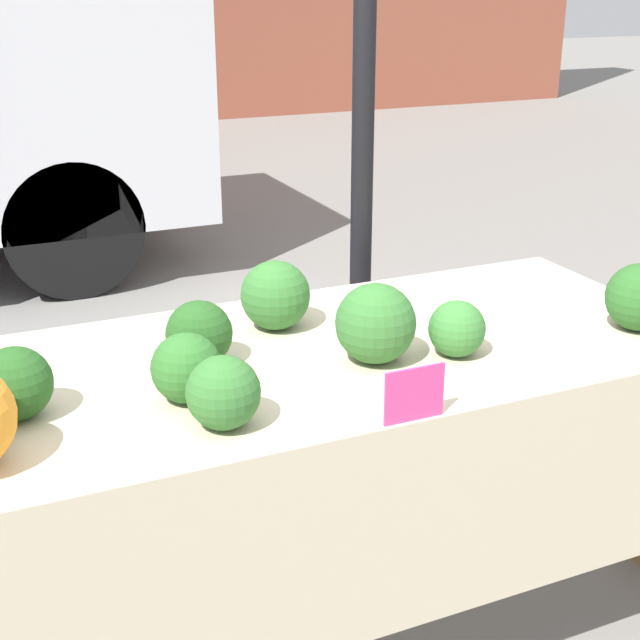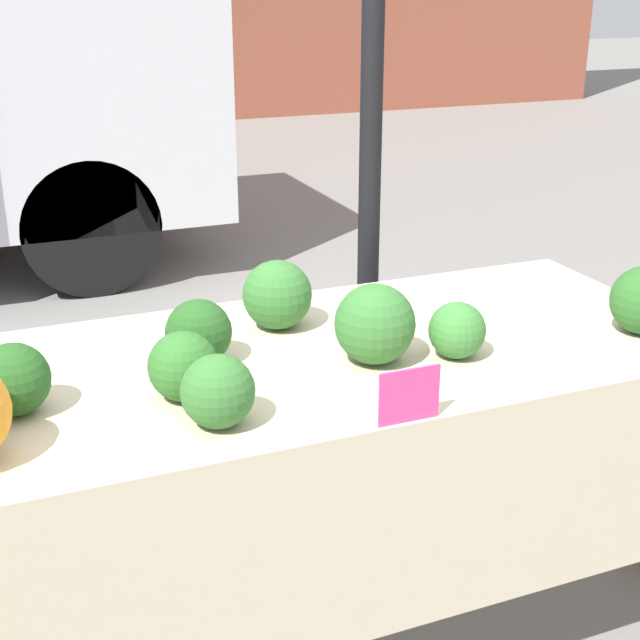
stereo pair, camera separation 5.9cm
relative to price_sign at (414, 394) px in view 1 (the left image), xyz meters
name	(u,v)px [view 1 (the left image)]	position (x,y,z in m)	size (l,w,h in m)	color
tent_pole	(363,124)	(0.42, 1.09, 0.35)	(0.07, 0.07, 2.59)	black
market_table	(332,405)	(-0.03, 0.33, -0.17)	(1.90, 0.83, 0.88)	beige
broccoli_head_0	(199,334)	(-0.31, 0.44, 0.02)	(0.15, 0.15, 0.15)	#23511E
broccoli_head_1	(223,393)	(-0.36, 0.13, 0.02)	(0.15, 0.15, 0.15)	#336B2D
broccoli_head_2	(275,295)	(-0.07, 0.58, 0.03)	(0.18, 0.18, 0.18)	#336B2D
broccoli_head_3	(457,329)	(0.25, 0.25, 0.01)	(0.14, 0.14, 0.14)	#387533
broccoli_head_4	(15,384)	(-0.73, 0.34, 0.02)	(0.15, 0.15, 0.15)	#23511E
broccoli_head_5	(640,297)	(0.77, 0.21, 0.03)	(0.17, 0.17, 0.17)	#285B23
broccoli_head_6	(376,323)	(0.06, 0.30, 0.04)	(0.19, 0.19, 0.19)	#336B2D
broccoli_head_7	(186,368)	(-0.39, 0.27, 0.02)	(0.15, 0.15, 0.15)	#2D6628
price_sign	(414,394)	(0.00, 0.00, 0.00)	(0.13, 0.01, 0.12)	#E53D84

